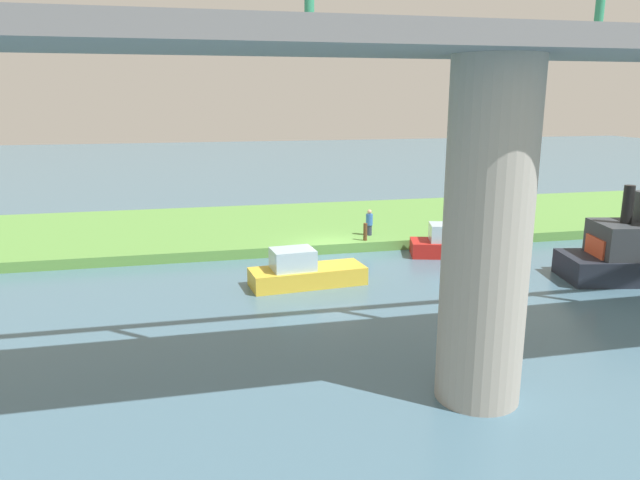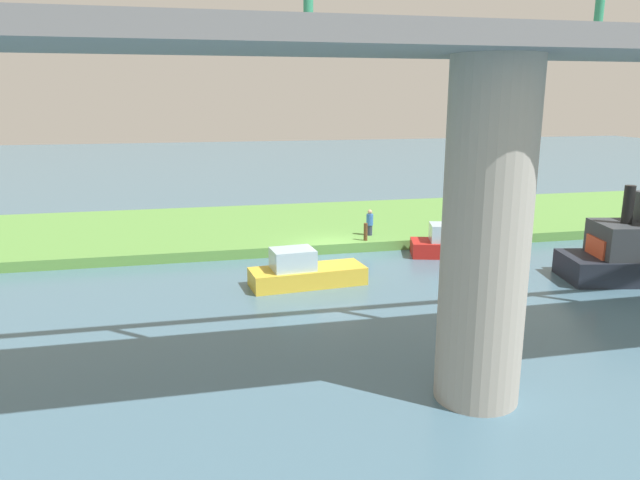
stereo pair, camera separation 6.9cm
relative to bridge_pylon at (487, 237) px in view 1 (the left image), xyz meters
The scene contains 8 objects.
ground_plane 15.54m from the bridge_pylon, 89.22° to the right, with size 160.00×160.00×0.00m, color #476B7F.
grassy_bank 21.32m from the bridge_pylon, 89.44° to the right, with size 80.00×12.00×0.50m, color #5B9342.
bridge_pylon is the anchor object (origin of this frame).
bridge_span 4.80m from the bridge_pylon, 90.00° to the right, with size 56.39×4.30×3.25m.
person_on_bank 16.95m from the bridge_pylon, 97.78° to the right, with size 0.37×0.37×1.39m.
mooring_post 15.85m from the bridge_pylon, 96.28° to the right, with size 0.20×0.20×0.90m, color brown.
pontoon_yellow 11.26m from the bridge_pylon, 76.22° to the right, with size 4.92×2.15×1.59m.
houseboat_blue 14.97m from the bridge_pylon, 113.51° to the right, with size 5.07×2.95×1.60m.
Camera 1 is at (6.94, 27.80, 7.63)m, focal length 33.21 mm.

